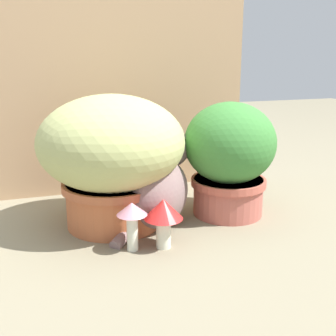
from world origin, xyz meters
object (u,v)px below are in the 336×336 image
object	(u,v)px
leafy_planter	(229,156)
mushroom_ornament_red	(163,213)
grass_planter	(112,154)
cat	(160,188)
mushroom_ornament_pink	(132,216)

from	to	relation	value
leafy_planter	mushroom_ornament_red	xyz separation A→B (m)	(-0.29, -0.18, -0.10)
grass_planter	mushroom_ornament_red	size ratio (longest dim) A/B	3.13
grass_planter	cat	size ratio (longest dim) A/B	1.35
cat	mushroom_ornament_pink	world-z (taller)	cat
leafy_planter	mushroom_ornament_pink	world-z (taller)	leafy_planter
grass_planter	mushroom_ornament_pink	bearing A→B (deg)	-86.47
mushroom_ornament_pink	leafy_planter	bearing A→B (deg)	24.81
grass_planter	mushroom_ornament_pink	size ratio (longest dim) A/B	3.22
leafy_planter	cat	distance (m)	0.26
cat	mushroom_ornament_red	world-z (taller)	cat
grass_planter	leafy_planter	xyz separation A→B (m)	(0.39, -0.03, -0.03)
mushroom_ornament_red	grass_planter	bearing A→B (deg)	115.13
leafy_planter	mushroom_ornament_red	bearing A→B (deg)	-147.46
grass_planter	cat	distance (m)	0.19
grass_planter	cat	bearing A→B (deg)	-16.85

